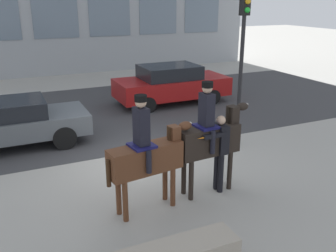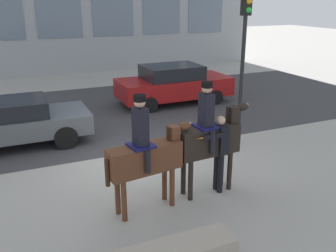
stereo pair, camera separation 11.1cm
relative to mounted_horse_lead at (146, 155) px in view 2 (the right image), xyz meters
name	(u,v)px [view 2 (the right image)]	position (x,y,z in m)	size (l,w,h in m)	color
ground_plane	(140,159)	(0.72, 2.46, -1.23)	(80.00, 80.00, 0.00)	#9E9B93
road_surface	(98,112)	(0.72, 7.21, -1.22)	(24.05, 8.50, 0.01)	#38383A
mounted_horse_lead	(146,155)	(0.00, 0.00, 0.00)	(1.95, 0.66, 2.46)	#59331E
mounted_horse_companion	(209,137)	(1.53, 0.17, 0.08)	(1.85, 0.65, 2.54)	black
pedestrian_bystander	(219,148)	(1.74, 0.08, -0.17)	(0.82, 0.46, 1.78)	black
street_car_near_lane	(12,122)	(-2.36, 4.90, -0.48)	(4.36, 1.92, 1.39)	#51565B
street_car_far_lane	(174,84)	(3.95, 7.35, -0.42)	(4.63, 2.04, 1.58)	maroon
traffic_light	(244,45)	(3.70, 2.19, 1.72)	(0.24, 0.29, 4.45)	black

